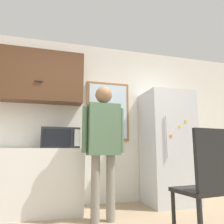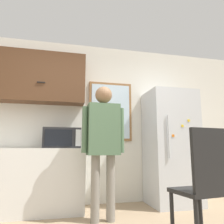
% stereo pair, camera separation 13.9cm
% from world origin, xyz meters
% --- Properties ---
extents(back_wall, '(6.00, 0.06, 2.70)m').
position_xyz_m(back_wall, '(0.00, 2.03, 1.35)').
color(back_wall, silver).
rests_on(back_wall, ground_plane).
extents(counter, '(2.07, 0.63, 0.88)m').
position_xyz_m(counter, '(-1.16, 1.69, 0.44)').
color(counter, silver).
rests_on(counter, ground_plane).
extents(upper_cabinets, '(2.07, 0.32, 0.82)m').
position_xyz_m(upper_cabinets, '(-1.16, 1.85, 2.00)').
color(upper_cabinets, '#51331E').
extents(microwave, '(0.53, 0.42, 0.29)m').
position_xyz_m(microwave, '(-0.46, 1.66, 1.03)').
color(microwave, '#232326').
rests_on(microwave, counter).
extents(person, '(0.56, 0.23, 1.69)m').
position_xyz_m(person, '(0.06, 1.11, 1.03)').
color(person, gray).
rests_on(person, ground_plane).
extents(refrigerator, '(0.76, 0.69, 1.83)m').
position_xyz_m(refrigerator, '(1.30, 1.66, 0.91)').
color(refrigerator, silver).
rests_on(refrigerator, ground_plane).
extents(chair, '(0.46, 0.46, 1.07)m').
position_xyz_m(chair, '(0.86, 0.23, 0.57)').
color(chair, black).
rests_on(chair, ground_plane).
extents(window, '(0.75, 0.05, 1.02)m').
position_xyz_m(window, '(0.35, 1.99, 1.52)').
color(window, olive).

